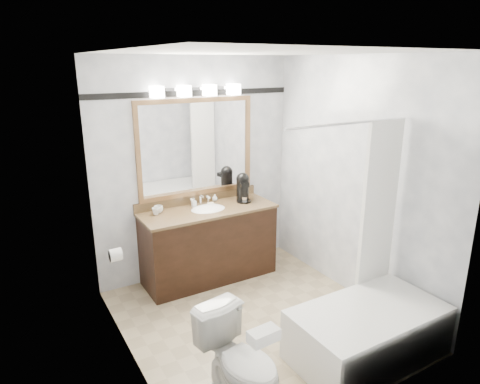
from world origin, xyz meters
name	(u,v)px	position (x,y,z in m)	size (l,w,h in m)	color
room	(258,199)	(0.00, 0.00, 1.25)	(2.42, 2.62, 2.52)	tan
vanity	(209,242)	(0.00, 1.02, 0.44)	(1.53, 0.58, 0.97)	black
mirror	(196,148)	(0.00, 1.28, 1.50)	(1.40, 0.04, 1.10)	#976C44
vanity_light_bar	(197,90)	(0.00, 1.23, 2.13)	(1.02, 0.14, 0.12)	silver
accent_stripe	(194,93)	(0.00, 1.29, 2.10)	(2.40, 0.01, 0.06)	black
bathtub	(368,325)	(0.55, -0.90, 0.28)	(1.30, 0.75, 1.96)	white
tp_roll	(115,255)	(-1.14, 0.66, 0.70)	(0.12, 0.12, 0.11)	white
toilet	(241,361)	(-0.67, -0.83, 0.35)	(0.39, 0.69, 0.71)	white
tissue_box	(264,336)	(-0.67, -1.12, 0.75)	(0.20, 0.11, 0.08)	white
coffee_maker	(243,186)	(0.49, 1.08, 1.02)	(0.18, 0.22, 0.34)	black
cup_left	(158,209)	(-0.52, 1.17, 0.89)	(0.10, 0.10, 0.08)	white
cup_right	(156,211)	(-0.57, 1.13, 0.89)	(0.08, 0.08, 0.08)	white
soap_bottle_a	(194,202)	(-0.10, 1.16, 0.90)	(0.05, 0.05, 0.10)	white
soap_bottle_b	(215,198)	(0.19, 1.23, 0.89)	(0.06, 0.06, 0.08)	white
soap_bar	(211,204)	(0.09, 1.13, 0.86)	(0.07, 0.04, 0.02)	beige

